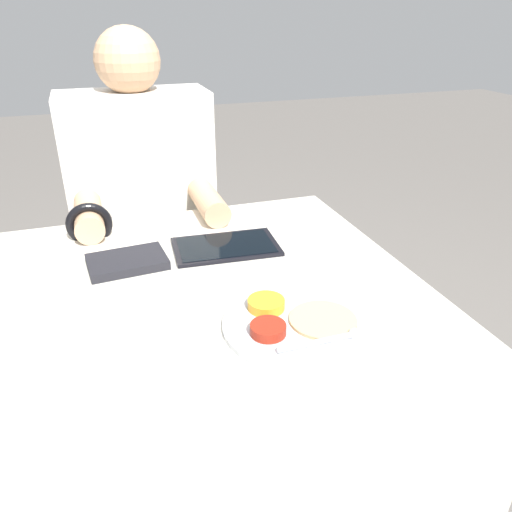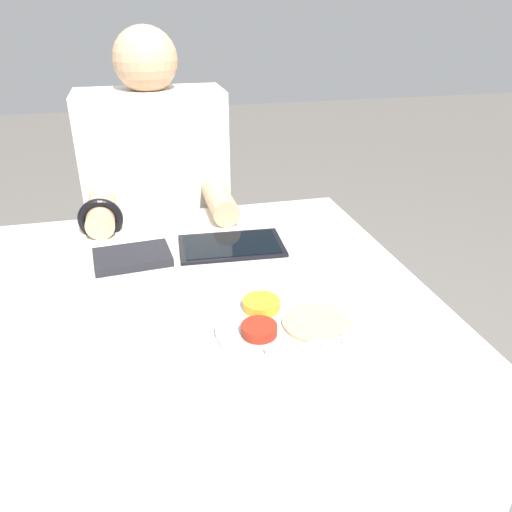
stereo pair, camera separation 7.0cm
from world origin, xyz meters
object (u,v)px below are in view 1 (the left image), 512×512
thali_tray (295,323)px  person_diner (148,245)px  tablet_device (226,246)px  red_notebook (127,262)px

thali_tray → person_diner: person_diner is taller
thali_tray → tablet_device: size_ratio=1.04×
red_notebook → tablet_device: bearing=4.3°
red_notebook → thali_tray: bearing=-51.8°
person_diner → thali_tray: bearing=-77.3°
thali_tray → red_notebook: 0.42m
tablet_device → thali_tray: bearing=-84.8°
red_notebook → person_diner: 0.48m
thali_tray → red_notebook: size_ratio=1.50×
thali_tray → red_notebook: (-0.26, 0.33, 0.00)m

